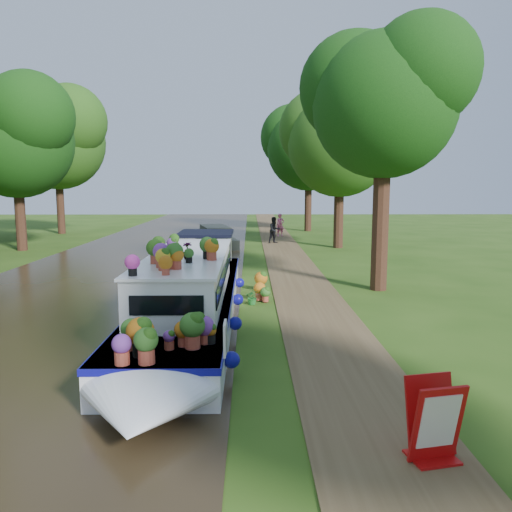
# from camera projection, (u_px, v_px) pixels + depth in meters

# --- Properties ---
(ground) EXTENTS (100.00, 100.00, 0.00)m
(ground) POSITION_uv_depth(u_px,v_px,m) (274.00, 311.00, 14.39)
(ground) COLOR #2A4B12
(ground) RESTS_ON ground
(canal_water) EXTENTS (10.00, 100.00, 0.02)m
(canal_water) POSITION_uv_depth(u_px,v_px,m) (65.00, 312.00, 14.31)
(canal_water) COLOR black
(canal_water) RESTS_ON ground
(towpath) EXTENTS (2.20, 100.00, 0.03)m
(towpath) POSITION_uv_depth(u_px,v_px,m) (315.00, 311.00, 14.40)
(towpath) COLOR brown
(towpath) RESTS_ON ground
(plant_boat) EXTENTS (2.29, 13.52, 2.28)m
(plant_boat) POSITION_uv_depth(u_px,v_px,m) (189.00, 293.00, 12.84)
(plant_boat) COLOR white
(plant_boat) RESTS_ON canal_water
(tree_near_overhang) EXTENTS (5.52, 5.28, 8.99)m
(tree_near_overhang) POSITION_uv_depth(u_px,v_px,m) (384.00, 95.00, 16.55)
(tree_near_overhang) COLOR #321A10
(tree_near_overhang) RESTS_ON ground
(tree_near_mid) EXTENTS (6.90, 6.60, 9.40)m
(tree_near_mid) POSITION_uv_depth(u_px,v_px,m) (340.00, 136.00, 28.49)
(tree_near_mid) COLOR #321A10
(tree_near_mid) RESTS_ON ground
(tree_near_far) EXTENTS (7.59, 7.26, 10.30)m
(tree_near_far) POSITION_uv_depth(u_px,v_px,m) (309.00, 142.00, 39.29)
(tree_near_far) COLOR #321A10
(tree_near_far) RESTS_ON ground
(tree_far_c) EXTENTS (7.13, 6.82, 9.59)m
(tree_far_c) POSITION_uv_depth(u_px,v_px,m) (15.00, 132.00, 27.26)
(tree_far_c) COLOR #321A10
(tree_far_c) RESTS_ON ground
(tree_far_d) EXTENTS (8.05, 7.70, 10.85)m
(tree_far_d) POSITION_uv_depth(u_px,v_px,m) (57.00, 134.00, 37.03)
(tree_far_d) COLOR #321A10
(tree_far_d) RESTS_ON ground
(second_boat) EXTENTS (3.03, 6.59, 1.22)m
(second_boat) POSITION_uv_depth(u_px,v_px,m) (215.00, 238.00, 29.85)
(second_boat) COLOR black
(second_boat) RESTS_ON canal_water
(sandwich_board) EXTENTS (0.72, 0.66, 1.08)m
(sandwich_board) POSITION_uv_depth(u_px,v_px,m) (434.00, 424.00, 6.48)
(sandwich_board) COLOR #B90D0D
(sandwich_board) RESTS_ON towpath
(pedestrian_pink) EXTENTS (0.69, 0.56, 1.62)m
(pedestrian_pink) POSITION_uv_depth(u_px,v_px,m) (280.00, 225.00, 35.54)
(pedestrian_pink) COLOR pink
(pedestrian_pink) RESTS_ON towpath
(pedestrian_dark) EXTENTS (1.00, 0.93, 1.64)m
(pedestrian_dark) POSITION_uv_depth(u_px,v_px,m) (274.00, 230.00, 31.30)
(pedestrian_dark) COLOR black
(pedestrian_dark) RESTS_ON towpath
(verge_plant) EXTENTS (0.46, 0.40, 0.47)m
(verge_plant) POSITION_uv_depth(u_px,v_px,m) (253.00, 297.00, 15.20)
(verge_plant) COLOR #206C28
(verge_plant) RESTS_ON ground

